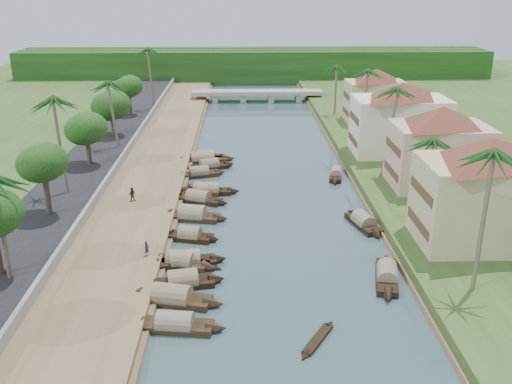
{
  "coord_description": "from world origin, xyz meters",
  "views": [
    {
      "loc": [
        -3.65,
        -50.74,
        24.56
      ],
      "look_at": [
        -1.95,
        10.08,
        2.0
      ],
      "focal_mm": 40.0,
      "sensor_mm": 36.0,
      "label": 1
    }
  ],
  "objects_px": {
    "building_near": "(486,191)",
    "sampan_1": "(183,282)",
    "sampan_0": "(175,325)",
    "person_near": "(147,248)",
    "bridge": "(257,94)"
  },
  "relations": [
    {
      "from": "bridge",
      "to": "sampan_1",
      "type": "xyz_separation_m",
      "value": [
        -8.7,
        -79.59,
        -1.31
      ]
    },
    {
      "from": "sampan_0",
      "to": "person_near",
      "type": "height_order",
      "value": "person_near"
    },
    {
      "from": "bridge",
      "to": "person_near",
      "type": "bearing_deg",
      "value": -99.33
    },
    {
      "from": "bridge",
      "to": "sampan_0",
      "type": "relative_size",
      "value": 3.44
    },
    {
      "from": "bridge",
      "to": "building_near",
      "type": "distance_m",
      "value": 76.54
    },
    {
      "from": "building_near",
      "to": "person_near",
      "type": "height_order",
      "value": "building_near"
    },
    {
      "from": "building_near",
      "to": "sampan_1",
      "type": "height_order",
      "value": "building_near"
    },
    {
      "from": "building_near",
      "to": "sampan_0",
      "type": "distance_m",
      "value": 30.78
    },
    {
      "from": "person_near",
      "to": "sampan_0",
      "type": "bearing_deg",
      "value": -128.75
    },
    {
      "from": "building_near",
      "to": "sampan_1",
      "type": "distance_m",
      "value": 28.87
    },
    {
      "from": "bridge",
      "to": "sampan_0",
      "type": "xyz_separation_m",
      "value": [
        -8.69,
        -86.05,
        -1.31
      ]
    },
    {
      "from": "sampan_0",
      "to": "sampan_1",
      "type": "xyz_separation_m",
      "value": [
        -0.01,
        6.46,
        0.0
      ]
    },
    {
      "from": "sampan_0",
      "to": "sampan_1",
      "type": "height_order",
      "value": "sampan_1"
    },
    {
      "from": "sampan_0",
      "to": "bridge",
      "type": "bearing_deg",
      "value": 91.81
    },
    {
      "from": "sampan_1",
      "to": "person_near",
      "type": "height_order",
      "value": "person_near"
    }
  ]
}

